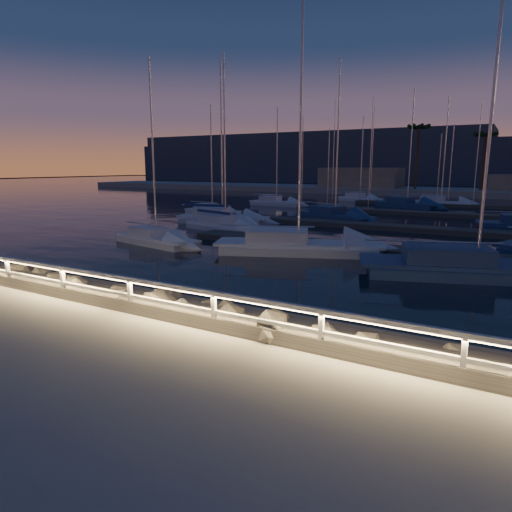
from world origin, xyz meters
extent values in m
plane|color=gray|center=(0.00, 0.00, 0.00)|extent=(400.00, 400.00, 0.00)
cube|color=gray|center=(0.00, -2.50, -0.10)|extent=(240.00, 5.00, 0.20)
cube|color=slate|center=(0.00, 1.50, -0.30)|extent=(240.00, 3.45, 1.29)
plane|color=black|center=(0.00, 80.00, -0.60)|extent=(320.00, 320.00, 0.00)
plane|color=black|center=(0.00, 0.00, -1.20)|extent=(400.00, 400.00, 0.00)
cube|color=silver|center=(-8.00, 0.00, 0.50)|extent=(0.11, 0.11, 1.00)
cube|color=silver|center=(-5.00, 0.00, 0.50)|extent=(0.11, 0.11, 1.00)
cube|color=silver|center=(-2.00, 0.00, 0.50)|extent=(0.11, 0.11, 1.00)
cube|color=silver|center=(1.00, 0.00, 0.50)|extent=(0.11, 0.11, 1.00)
cube|color=silver|center=(4.00, 0.00, 0.50)|extent=(0.11, 0.11, 1.00)
cube|color=silver|center=(7.00, 0.00, 0.50)|extent=(0.11, 0.11, 1.00)
cube|color=silver|center=(0.00, 0.00, 1.00)|extent=(44.00, 0.12, 0.12)
cube|color=silver|center=(0.00, 0.00, 0.50)|extent=(44.00, 0.09, 0.09)
cube|color=#FAC470|center=(0.00, -0.02, 0.92)|extent=(44.00, 0.04, 0.03)
sphere|color=slate|center=(4.77, 1.45, -0.21)|extent=(0.90, 0.90, 0.90)
sphere|color=slate|center=(-4.79, 2.07, -0.34)|extent=(0.89, 0.89, 0.89)
sphere|color=slate|center=(7.42, 2.48, -0.42)|extent=(0.90, 0.90, 0.90)
cube|color=#4E4841|center=(0.00, 16.00, -0.40)|extent=(22.00, 2.00, 0.40)
cube|color=#4E4841|center=(0.00, 26.00, -0.40)|extent=(22.00, 2.00, 0.40)
cube|color=#4E4841|center=(0.00, 38.00, -0.40)|extent=(22.00, 2.00, 0.40)
cube|color=#4E4841|center=(0.00, 50.00, -0.40)|extent=(22.00, 2.00, 0.40)
cube|color=gray|center=(0.00, 74.00, -0.20)|extent=(160.00, 14.00, 1.20)
cube|color=gray|center=(-18.00, 74.00, 1.80)|extent=(14.00, 8.00, 4.00)
cylinder|color=brown|center=(-8.00, 72.00, 5.65)|extent=(0.44, 0.44, 10.50)
cylinder|color=brown|center=(2.00, 73.00, 4.90)|extent=(0.44, 0.44, 9.00)
cube|color=#323C4D|center=(0.00, 130.00, 4.00)|extent=(220.00, 30.00, 14.00)
cube|color=#323C4D|center=(-60.00, 140.00, 6.00)|extent=(120.00, 25.00, 18.00)
cube|color=silver|center=(-14.27, 22.95, -0.45)|extent=(7.64, 3.86, 0.62)
cube|color=silver|center=(-14.27, 22.95, -0.06)|extent=(8.16, 3.62, 0.17)
cube|color=silver|center=(-15.26, 22.75, 0.34)|extent=(3.15, 2.36, 0.73)
cylinder|color=#B7B7BC|center=(-14.27, 22.95, 6.39)|extent=(0.14, 0.14, 12.67)
cylinder|color=#B7B7BC|center=(-15.75, 22.64, 0.90)|extent=(4.48, 1.01, 0.09)
cube|color=silver|center=(-11.85, 12.00, -0.45)|extent=(6.36, 3.22, 0.47)
cube|color=silver|center=(-11.85, 12.00, -0.15)|extent=(6.79, 3.03, 0.13)
cube|color=silver|center=(-12.68, 12.17, 0.15)|extent=(2.62, 1.97, 0.56)
cylinder|color=#B7B7BC|center=(-11.85, 12.00, 5.21)|extent=(0.10, 0.10, 10.55)
cylinder|color=#B7B7BC|center=(-13.09, 12.26, 0.58)|extent=(3.73, 0.84, 0.07)
cube|color=silver|center=(-2.93, 13.84, -0.45)|extent=(9.07, 5.86, 0.62)
cube|color=silver|center=(-2.93, 13.84, -0.05)|extent=(9.58, 5.72, 0.17)
cube|color=silver|center=(-4.05, 13.39, 0.34)|extent=(3.91, 3.24, 0.73)
cylinder|color=#B7B7BC|center=(-2.93, 13.84, 7.54)|extent=(0.14, 0.14, 14.96)
cylinder|color=#B7B7BC|center=(-4.60, 13.17, 0.90)|extent=(5.04, 2.08, 0.09)
cube|color=navy|center=(6.29, 12.69, -0.45)|extent=(9.86, 5.95, 0.63)
cube|color=navy|center=(6.29, 12.69, -0.05)|extent=(10.45, 5.75, 0.17)
cube|color=navy|center=(5.06, 12.27, 0.35)|extent=(4.20, 3.38, 0.74)
cylinder|color=#B7B7BC|center=(6.29, 12.69, 8.18)|extent=(0.14, 0.14, 16.24)
cylinder|color=#B7B7BC|center=(4.45, 12.06, 0.92)|extent=(5.57, 1.96, 0.09)
cube|color=silver|center=(-19.02, 28.16, -0.45)|extent=(6.02, 2.63, 0.49)
cube|color=silver|center=(-19.02, 28.16, -0.14)|extent=(6.47, 2.39, 0.13)
cube|color=silver|center=(-19.83, 28.26, 0.18)|extent=(2.42, 1.72, 0.58)
cylinder|color=#B7B7BC|center=(-19.02, 28.16, 5.01)|extent=(0.11, 0.11, 10.12)
cylinder|color=#B7B7BC|center=(-20.23, 28.30, 0.63)|extent=(3.62, 0.51, 0.07)
cube|color=silver|center=(-11.42, 19.16, -0.45)|extent=(7.37, 4.19, 0.55)
cube|color=silver|center=(-11.42, 19.16, -0.10)|extent=(7.83, 4.01, 0.15)
cube|color=silver|center=(-12.35, 19.43, 0.24)|extent=(3.10, 2.44, 0.64)
cylinder|color=#B7B7BC|center=(-11.42, 19.16, 6.07)|extent=(0.12, 0.12, 12.15)
cylinder|color=#B7B7BC|center=(-12.82, 19.57, 0.74)|extent=(4.22, 1.29, 0.08)
cube|color=silver|center=(-18.44, 41.03, -0.45)|extent=(6.41, 2.16, 0.54)
cube|color=silver|center=(-18.44, 41.03, -0.10)|extent=(6.94, 1.84, 0.15)
cube|color=silver|center=(-19.33, 41.03, 0.24)|extent=(2.50, 1.61, 0.64)
cylinder|color=#B7B7BC|center=(-18.44, 41.03, 5.55)|extent=(0.12, 0.12, 11.11)
cylinder|color=#B7B7BC|center=(-19.77, 41.03, 0.74)|extent=(4.00, 0.10, 0.08)
cube|color=navy|center=(-6.62, 29.70, -0.45)|extent=(7.93, 5.39, 0.59)
cube|color=navy|center=(-6.62, 29.70, -0.07)|extent=(8.35, 5.30, 0.16)
cube|color=navy|center=(-7.58, 30.13, 0.30)|extent=(3.46, 2.93, 0.70)
cylinder|color=#B7B7BC|center=(-6.62, 29.70, 6.60)|extent=(0.13, 0.13, 13.13)
cylinder|color=#B7B7BC|center=(-8.06, 30.35, 0.84)|extent=(4.35, 2.01, 0.09)
cube|color=navy|center=(-3.89, 46.71, -0.45)|extent=(7.94, 5.21, 0.54)
cube|color=navy|center=(-3.89, 46.71, -0.10)|extent=(8.38, 5.10, 0.15)
cube|color=navy|center=(-4.86, 47.11, 0.24)|extent=(3.44, 2.87, 0.64)
cylinder|color=#B7B7BC|center=(-3.89, 46.71, 6.55)|extent=(0.12, 0.12, 13.11)
cylinder|color=#B7B7BC|center=(-5.35, 47.31, 0.74)|extent=(4.40, 1.87, 0.08)
cube|color=silver|center=(-11.55, 52.84, -0.45)|extent=(6.54, 4.45, 0.53)
cube|color=silver|center=(-11.55, 52.84, -0.11)|extent=(6.88, 4.38, 0.14)
cube|color=silver|center=(-12.34, 53.20, 0.22)|extent=(2.85, 2.41, 0.63)
cylinder|color=#B7B7BC|center=(-11.55, 52.84, 5.39)|extent=(0.12, 0.12, 10.82)
cylinder|color=#B7B7BC|center=(-12.74, 53.38, 0.70)|extent=(3.58, 1.67, 0.08)
cube|color=silver|center=(-0.67, 50.43, -0.45)|extent=(7.07, 2.36, 0.55)
cube|color=silver|center=(-0.67, 50.43, -0.10)|extent=(7.66, 2.01, 0.15)
cube|color=silver|center=(-1.65, 50.43, 0.25)|extent=(2.75, 1.77, 0.65)
cylinder|color=#B7B7BC|center=(-0.67, 50.43, 6.13)|extent=(0.12, 0.12, 12.27)
cylinder|color=#B7B7BC|center=(-2.14, 50.43, 0.75)|extent=(4.42, 0.08, 0.08)
camera|label=1|loc=(7.66, -9.34, 4.25)|focal=32.00mm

